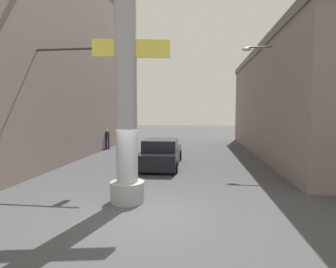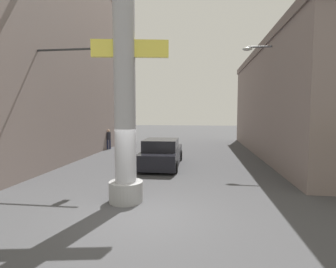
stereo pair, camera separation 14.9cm
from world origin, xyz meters
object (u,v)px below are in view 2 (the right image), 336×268
street_lamp (284,91)px  pedestrian_mid_right (287,149)px  pedestrian_far_left (109,138)px  car_lead (162,154)px  palm_tree_near_left (15,59)px  palm_tree_mid_right (282,99)px  neon_sign_pole (125,67)px  traffic_light_mast (59,86)px

street_lamp → pedestrian_mid_right: (0.08, -0.71, -3.21)m
street_lamp → pedestrian_far_left: size_ratio=4.20×
car_lead → palm_tree_near_left: palm_tree_near_left is taller
car_lead → palm_tree_mid_right: size_ratio=0.80×
neon_sign_pole → palm_tree_near_left: neon_sign_pole is taller
car_lead → pedestrian_far_left: pedestrian_far_left is taller
palm_tree_near_left → pedestrian_far_left: palm_tree_near_left is taller
traffic_light_mast → palm_tree_mid_right: size_ratio=0.95×
car_lead → pedestrian_far_left: 8.21m
neon_sign_pole → pedestrian_mid_right: size_ratio=5.67×
street_lamp → palm_tree_near_left: size_ratio=0.73×
traffic_light_mast → pedestrian_mid_right: size_ratio=3.47×
street_lamp → traffic_light_mast: 11.99m
neon_sign_pole → traffic_light_mast: size_ratio=1.64×
street_lamp → palm_tree_mid_right: 3.68m
car_lead → palm_tree_near_left: (-6.23, -3.49, 4.79)m
palm_tree_near_left → pedestrian_mid_right: 14.40m
neon_sign_pole → palm_tree_near_left: bearing=156.0°
pedestrian_far_left → neon_sign_pole: bearing=-67.5°
street_lamp → pedestrian_far_left: 13.71m
traffic_light_mast → palm_tree_near_left: size_ratio=0.65×
pedestrian_far_left → traffic_light_mast: bearing=-84.4°
car_lead → palm_tree_near_left: size_ratio=0.55×
street_lamp → traffic_light_mast: (-11.37, -3.81, 0.09)m
street_lamp → palm_tree_near_left: palm_tree_near_left is taller
street_lamp → palm_tree_mid_right: street_lamp is taller
traffic_light_mast → palm_tree_mid_right: (12.30, 7.36, -0.34)m
traffic_light_mast → pedestrian_far_left: (-0.89, 9.00, -3.37)m
pedestrian_mid_right → traffic_light_mast: bearing=-164.8°
street_lamp → palm_tree_near_left: 13.88m
palm_tree_mid_right → pedestrian_far_left: 13.63m
palm_tree_near_left → palm_tree_mid_right: palm_tree_near_left is taller
palm_tree_near_left → pedestrian_mid_right: bearing=16.0°
palm_tree_mid_right → pedestrian_mid_right: (-0.86, -4.26, -2.96)m
street_lamp → car_lead: bearing=-171.7°
car_lead → pedestrian_far_left: size_ratio=3.13×
palm_tree_near_left → street_lamp: bearing=18.9°
pedestrian_far_left → pedestrian_mid_right: (12.33, -5.90, 0.07)m
palm_tree_near_left → neon_sign_pole: bearing=-24.0°
palm_tree_mid_right → pedestrian_far_left: (-13.19, 1.64, -3.03)m
traffic_light_mast → pedestrian_mid_right: bearing=15.2°
traffic_light_mast → car_lead: bearing=32.0°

